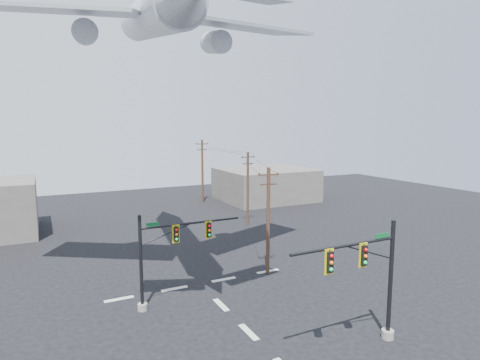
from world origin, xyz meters
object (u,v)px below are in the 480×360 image
utility_pole_a (268,219)px  utility_pole_b (248,187)px  airliner (153,17)px  utility_pole_c (202,170)px  signal_mast_far (165,256)px  signal_mast_near (372,281)px

utility_pole_a → utility_pole_b: size_ratio=0.99×
airliner → utility_pole_a: bearing=-107.5°
utility_pole_c → signal_mast_far: bearing=-103.2°
signal_mast_near → utility_pole_c: (6.84, 42.65, 1.41)m
utility_pole_c → airliner: bearing=-105.7°
utility_pole_b → utility_pole_c: size_ratio=0.90×
signal_mast_near → airliner: (-7.49, 15.31, 16.23)m
signal_mast_far → signal_mast_near: bearing=-48.4°
signal_mast_near → airliner: airliner is taller
utility_pole_c → utility_pole_a: bearing=-89.7°
signal_mast_far → airliner: size_ratio=0.26×
utility_pole_b → airliner: airliner is taller
signal_mast_far → utility_pole_c: bearing=64.8°
signal_mast_far → utility_pole_c: 36.42m
utility_pole_a → utility_pole_c: bearing=88.2°
utility_pole_a → utility_pole_b: (6.09, 15.13, 0.06)m
signal_mast_far → utility_pole_b: size_ratio=0.83×
utility_pole_a → utility_pole_b: bearing=77.8°
signal_mast_near → utility_pole_c: 43.22m
utility_pole_c → airliner: 34.23m
signal_mast_far → utility_pole_a: 9.45m
signal_mast_near → utility_pole_b: (6.60, 26.98, 0.90)m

